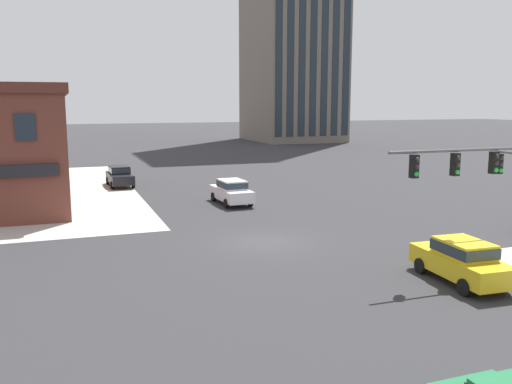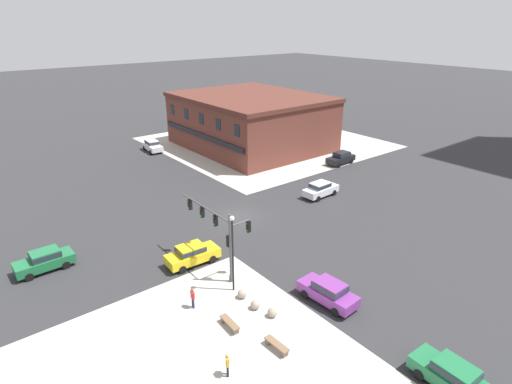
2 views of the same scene
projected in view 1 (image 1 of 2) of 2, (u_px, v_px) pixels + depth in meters
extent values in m
plane|color=#2D2D30|center=(266.00, 242.00, 27.07)|extent=(320.00, 320.00, 0.00)
cylinder|color=#4C4C51|center=(464.00, 150.00, 21.32)|extent=(6.88, 0.12, 0.12)
cube|color=black|center=(494.00, 163.00, 21.92)|extent=(0.28, 0.28, 0.90)
sphere|color=#282828|center=(497.00, 156.00, 21.73)|extent=(0.18, 0.18, 0.18)
sphere|color=#282828|center=(497.00, 163.00, 21.77)|extent=(0.18, 0.18, 0.18)
sphere|color=green|center=(496.00, 170.00, 21.82)|extent=(0.18, 0.18, 0.18)
cube|color=black|center=(455.00, 164.00, 21.28)|extent=(0.28, 0.28, 0.90)
sphere|color=#282828|center=(458.00, 158.00, 21.09)|extent=(0.18, 0.18, 0.18)
sphere|color=#282828|center=(458.00, 165.00, 21.13)|extent=(0.18, 0.18, 0.18)
sphere|color=green|center=(457.00, 172.00, 21.18)|extent=(0.18, 0.18, 0.18)
cube|color=black|center=(414.00, 166.00, 20.64)|extent=(0.28, 0.28, 0.90)
sphere|color=#282828|center=(417.00, 159.00, 20.45)|extent=(0.18, 0.18, 0.18)
sphere|color=#282828|center=(417.00, 167.00, 20.49)|extent=(0.18, 0.18, 0.18)
sphere|color=green|center=(416.00, 174.00, 20.54)|extent=(0.18, 0.18, 0.18)
cube|color=black|center=(499.00, 164.00, 24.19)|extent=(0.28, 0.28, 0.90)
sphere|color=#282828|center=(502.00, 158.00, 24.00)|extent=(0.18, 0.18, 0.18)
sphere|color=#282828|center=(501.00, 164.00, 24.04)|extent=(0.18, 0.18, 0.18)
sphere|color=green|center=(501.00, 170.00, 24.09)|extent=(0.18, 0.18, 0.18)
cube|color=gold|center=(460.00, 264.00, 20.92)|extent=(1.98, 4.48, 0.76)
cube|color=gold|center=(464.00, 248.00, 20.67)|extent=(1.60, 2.19, 0.60)
cube|color=#232D38|center=(464.00, 248.00, 20.67)|extent=(1.64, 2.28, 0.40)
cylinder|color=black|center=(421.00, 266.00, 22.03)|extent=(0.25, 0.65, 0.64)
cylinder|color=black|center=(456.00, 262.00, 22.51)|extent=(0.25, 0.65, 0.64)
cylinder|color=black|center=(465.00, 287.00, 19.45)|extent=(0.25, 0.65, 0.64)
cylinder|color=black|center=(503.00, 283.00, 19.94)|extent=(0.25, 0.65, 0.64)
cube|color=black|center=(120.00, 178.00, 44.86)|extent=(1.94, 4.47, 0.76)
cube|color=black|center=(119.00, 170.00, 44.89)|extent=(1.58, 2.17, 0.60)
cube|color=#232D38|center=(119.00, 170.00, 44.89)|extent=(1.62, 2.26, 0.40)
cylinder|color=black|center=(133.00, 184.00, 43.99)|extent=(0.25, 0.65, 0.64)
cylinder|color=black|center=(112.00, 185.00, 43.37)|extent=(0.25, 0.65, 0.64)
cylinder|color=black|center=(128.00, 180.00, 46.48)|extent=(0.25, 0.65, 0.64)
cylinder|color=black|center=(108.00, 181.00, 45.86)|extent=(0.25, 0.65, 0.64)
cube|color=silver|center=(231.00, 194.00, 37.11)|extent=(1.95, 4.47, 0.76)
cube|color=silver|center=(232.00, 184.00, 36.86)|extent=(1.59, 2.18, 0.60)
cube|color=#232D38|center=(232.00, 184.00, 36.86)|extent=(1.63, 2.27, 0.40)
cylinder|color=black|center=(214.00, 197.00, 38.10)|extent=(0.25, 0.65, 0.64)
cylinder|color=black|center=(236.00, 195.00, 38.73)|extent=(0.25, 0.65, 0.64)
cylinder|color=black|center=(227.00, 203.00, 35.61)|extent=(0.25, 0.65, 0.64)
cylinder|color=black|center=(250.00, 202.00, 36.24)|extent=(0.25, 0.65, 0.64)
cube|color=#1E2833|center=(25.00, 127.00, 29.80)|extent=(1.10, 0.08, 1.50)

